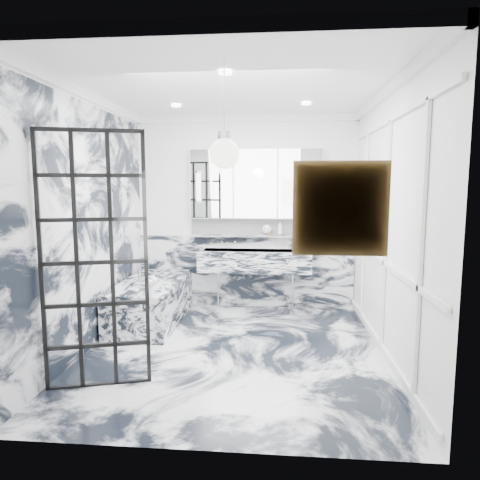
# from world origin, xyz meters

# --- Properties ---
(floor) EXTENTS (3.60, 3.60, 0.00)m
(floor) POSITION_xyz_m (0.00, 0.00, 0.00)
(floor) COLOR silver
(floor) RESTS_ON ground
(ceiling) EXTENTS (3.60, 3.60, 0.00)m
(ceiling) POSITION_xyz_m (0.00, 0.00, 2.80)
(ceiling) COLOR white
(ceiling) RESTS_ON wall_back
(wall_back) EXTENTS (3.60, 0.00, 3.60)m
(wall_back) POSITION_xyz_m (0.00, 1.80, 1.40)
(wall_back) COLOR white
(wall_back) RESTS_ON floor
(wall_front) EXTENTS (3.60, 0.00, 3.60)m
(wall_front) POSITION_xyz_m (0.00, -1.80, 1.40)
(wall_front) COLOR white
(wall_front) RESTS_ON floor
(wall_left) EXTENTS (0.00, 3.60, 3.60)m
(wall_left) POSITION_xyz_m (-1.60, 0.00, 1.40)
(wall_left) COLOR white
(wall_left) RESTS_ON floor
(wall_right) EXTENTS (0.00, 3.60, 3.60)m
(wall_right) POSITION_xyz_m (1.60, 0.00, 1.40)
(wall_right) COLOR white
(wall_right) RESTS_ON floor
(marble_clad_back) EXTENTS (3.18, 0.05, 1.05)m
(marble_clad_back) POSITION_xyz_m (0.00, 1.78, 0.53)
(marble_clad_back) COLOR silver
(marble_clad_back) RESTS_ON floor
(marble_clad_left) EXTENTS (0.02, 3.56, 2.68)m
(marble_clad_left) POSITION_xyz_m (-1.59, 0.00, 1.34)
(marble_clad_left) COLOR silver
(marble_clad_left) RESTS_ON floor
(panel_molding) EXTENTS (0.03, 3.40, 2.30)m
(panel_molding) POSITION_xyz_m (1.58, 0.00, 1.30)
(panel_molding) COLOR white
(panel_molding) RESTS_ON floor
(soap_bottle_a) EXTENTS (0.09, 0.09, 0.19)m
(soap_bottle_a) POSITION_xyz_m (0.51, 1.71, 1.19)
(soap_bottle_a) COLOR #8C5919
(soap_bottle_a) RESTS_ON ledge
(soap_bottle_b) EXTENTS (0.07, 0.07, 0.15)m
(soap_bottle_b) POSITION_xyz_m (0.77, 1.71, 1.17)
(soap_bottle_b) COLOR #4C4C51
(soap_bottle_b) RESTS_ON ledge
(soap_bottle_c) EXTENTS (0.13, 0.13, 0.16)m
(soap_bottle_c) POSITION_xyz_m (1.00, 1.71, 1.17)
(soap_bottle_c) COLOR silver
(soap_bottle_c) RESTS_ON ledge
(face_pot) EXTENTS (0.14, 0.14, 0.14)m
(face_pot) POSITION_xyz_m (0.32, 1.71, 1.17)
(face_pot) COLOR white
(face_pot) RESTS_ON ledge
(amber_bottle) EXTENTS (0.04, 0.04, 0.10)m
(amber_bottle) POSITION_xyz_m (0.35, 1.71, 1.14)
(amber_bottle) COLOR #8C5919
(amber_bottle) RESTS_ON ledge
(flower_vase) EXTENTS (0.09, 0.09, 0.12)m
(flower_vase) POSITION_xyz_m (-0.94, 0.09, 0.61)
(flower_vase) COLOR silver
(flower_vase) RESTS_ON bathtub
(crittall_door) EXTENTS (0.86, 0.28, 2.26)m
(crittall_door) POSITION_xyz_m (-1.12, -0.93, 1.13)
(crittall_door) COLOR black
(crittall_door) RESTS_ON floor
(artwork) EXTENTS (0.49, 0.05, 0.49)m
(artwork) POSITION_xyz_m (0.86, -1.76, 1.65)
(artwork) COLOR #BD7613
(artwork) RESTS_ON wall_front
(pendant_light) EXTENTS (0.23, 0.23, 0.23)m
(pendant_light) POSITION_xyz_m (0.06, -1.16, 2.04)
(pendant_light) COLOR white
(pendant_light) RESTS_ON ceiling
(trough_sink) EXTENTS (1.60, 0.45, 0.30)m
(trough_sink) POSITION_xyz_m (0.15, 1.55, 0.73)
(trough_sink) COLOR silver
(trough_sink) RESTS_ON wall_back
(ledge) EXTENTS (1.90, 0.14, 0.04)m
(ledge) POSITION_xyz_m (0.15, 1.72, 1.07)
(ledge) COLOR silver
(ledge) RESTS_ON wall_back
(subway_tile) EXTENTS (1.90, 0.03, 0.23)m
(subway_tile) POSITION_xyz_m (0.15, 1.78, 1.21)
(subway_tile) COLOR white
(subway_tile) RESTS_ON wall_back
(mirror_cabinet) EXTENTS (1.90, 0.16, 1.00)m
(mirror_cabinet) POSITION_xyz_m (0.15, 1.73, 1.82)
(mirror_cabinet) COLOR white
(mirror_cabinet) RESTS_ON wall_back
(sconce_left) EXTENTS (0.07, 0.07, 0.40)m
(sconce_left) POSITION_xyz_m (-0.67, 1.63, 1.78)
(sconce_left) COLOR white
(sconce_left) RESTS_ON mirror_cabinet
(sconce_right) EXTENTS (0.07, 0.07, 0.40)m
(sconce_right) POSITION_xyz_m (0.97, 1.63, 1.78)
(sconce_right) COLOR white
(sconce_right) RESTS_ON mirror_cabinet
(bathtub) EXTENTS (0.75, 1.65, 0.55)m
(bathtub) POSITION_xyz_m (-1.18, 0.90, 0.28)
(bathtub) COLOR silver
(bathtub) RESTS_ON floor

